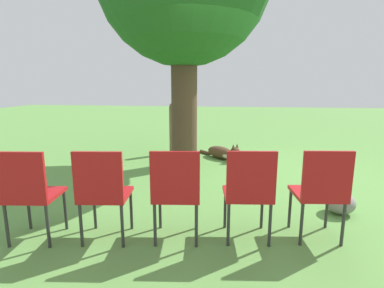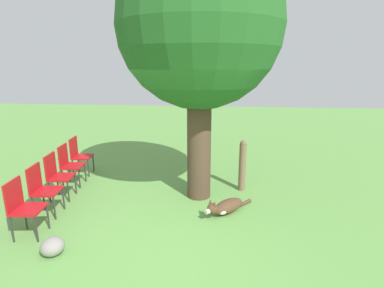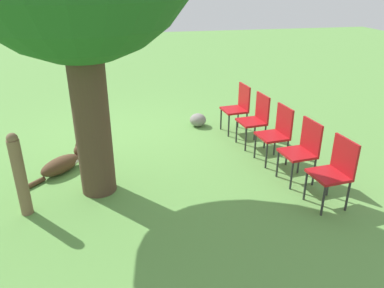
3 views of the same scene
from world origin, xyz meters
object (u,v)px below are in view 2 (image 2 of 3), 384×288
object	(u,v)px
fence_post	(242,165)
red_chair_3	(69,162)
red_chair_0	(22,204)
red_chair_1	(42,187)
red_chair_4	(79,153)
dog	(226,207)
red_chair_2	(57,173)
oak_tree	(200,28)

from	to	relation	value
fence_post	red_chair_3	size ratio (longest dim) A/B	1.20
red_chair_0	red_chair_1	world-z (taller)	same
red_chair_1	red_chair_4	world-z (taller)	same
red_chair_0	red_chair_1	bearing A→B (deg)	92.17
dog	red_chair_1	bearing A→B (deg)	-40.27
red_chair_0	red_chair_4	size ratio (longest dim) A/B	1.00
dog	red_chair_0	size ratio (longest dim) A/B	0.99
red_chair_1	red_chair_2	world-z (taller)	same
oak_tree	red_chair_0	distance (m)	4.07
fence_post	red_chair_3	distance (m)	3.73
red_chair_0	red_chair_2	distance (m)	1.35
dog	red_chair_3	world-z (taller)	red_chair_3
dog	fence_post	size ratio (longest dim) A/B	0.83
dog	red_chair_1	world-z (taller)	red_chair_1
red_chair_3	red_chair_4	xyz separation A→B (m)	(-0.10, 0.67, 0.00)
oak_tree	red_chair_1	world-z (taller)	oak_tree
red_chair_0	dog	bearing A→B (deg)	11.82
oak_tree	red_chair_2	distance (m)	3.86
oak_tree	fence_post	bearing A→B (deg)	24.34
fence_post	red_chair_2	distance (m)	3.71
red_chair_0	oak_tree	bearing A→B (deg)	27.38
fence_post	red_chair_0	distance (m)	4.03
red_chair_1	dog	bearing A→B (deg)	-0.16
red_chair_2	red_chair_3	xyz separation A→B (m)	(-0.10, 0.67, 0.00)
red_chair_4	fence_post	bearing A→B (deg)	-14.80
fence_post	red_chair_2	xyz separation A→B (m)	(-3.63, -0.76, -0.03)
dog	red_chair_0	world-z (taller)	red_chair_0
dog	red_chair_3	distance (m)	3.56
red_chair_0	red_chair_2	xyz separation A→B (m)	(-0.20, 1.34, 0.00)
red_chair_0	red_chair_3	distance (m)	2.03
red_chair_4	red_chair_1	bearing A→B (deg)	-87.83
dog	red_chair_1	size ratio (longest dim) A/B	0.99
oak_tree	fence_post	size ratio (longest dim) A/B	4.33
dog	red_chair_4	world-z (taller)	red_chair_4
red_chair_4	dog	bearing A→B (deg)	-31.76
fence_post	red_chair_1	size ratio (longest dim) A/B	1.20
oak_tree	red_chair_4	size ratio (longest dim) A/B	5.19
red_chair_2	red_chair_3	bearing A→B (deg)	92.17
oak_tree	red_chair_4	xyz separation A→B (m)	(-2.96, 0.97, -2.67)
oak_tree	red_chair_2	xyz separation A→B (m)	(-2.76, -0.37, -2.67)
fence_post	red_chair_2	world-z (taller)	fence_post
dog	fence_post	world-z (taller)	fence_post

